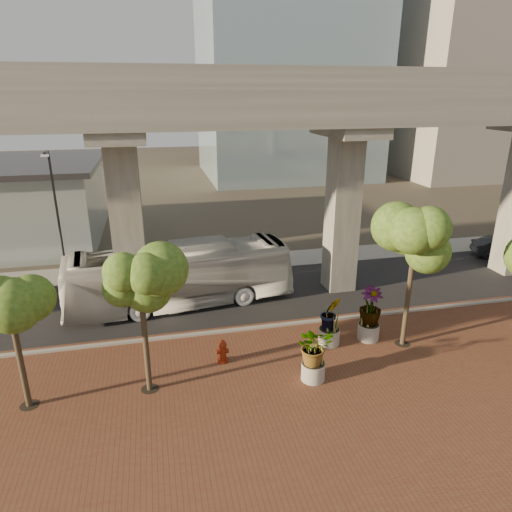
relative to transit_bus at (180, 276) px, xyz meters
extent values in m
plane|color=#3E392D|center=(3.46, -1.71, -1.73)|extent=(160.00, 160.00, 0.00)
cube|color=brown|center=(3.46, -9.71, -1.70)|extent=(70.00, 13.00, 0.06)
cube|color=black|center=(3.46, 0.29, -1.71)|extent=(90.00, 8.00, 0.04)
cube|color=gray|center=(3.46, -3.71, -1.65)|extent=(70.00, 0.25, 0.16)
cube|color=gray|center=(3.46, 5.79, -1.70)|extent=(90.00, 3.00, 0.06)
cube|color=#9C9A8E|center=(3.46, -1.31, 8.77)|extent=(72.00, 2.40, 1.80)
cube|color=#9C9A8E|center=(3.46, 1.89, 8.77)|extent=(72.00, 2.40, 1.80)
cube|color=#9C9A8E|center=(3.46, -2.41, 10.17)|extent=(72.00, 0.12, 1.00)
cube|color=#9C9A8E|center=(3.46, 2.99, 10.17)|extent=(72.00, 0.12, 1.00)
cube|color=gray|center=(41.46, 34.29, 10.27)|extent=(18.00, 16.00, 24.00)
imported|color=silver|center=(0.00, 0.00, 0.00)|extent=(12.63, 4.25, 3.45)
imported|color=black|center=(23.16, 2.56, -1.00)|extent=(4.68, 3.01, 1.45)
cylinder|color=maroon|center=(1.34, -6.27, -1.61)|extent=(0.48, 0.48, 0.11)
cylinder|color=maroon|center=(1.34, -6.27, -1.22)|extent=(0.32, 0.32, 0.78)
sphere|color=maroon|center=(1.34, -6.27, -0.83)|extent=(0.38, 0.38, 0.38)
cylinder|color=maroon|center=(1.34, -6.27, -0.66)|extent=(0.11, 0.11, 0.13)
cylinder|color=maroon|center=(1.34, -6.27, -1.15)|extent=(0.54, 0.22, 0.22)
cylinder|color=#B1AC9F|center=(4.77, -8.41, -1.29)|extent=(0.98, 0.98, 0.76)
imported|color=#2C5115|center=(4.77, -8.41, -0.09)|extent=(2.17, 2.17, 1.63)
cylinder|color=#9B998C|center=(8.46, -5.89, -1.27)|extent=(1.02, 1.02, 0.80)
imported|color=#2C5115|center=(8.46, -5.89, 0.07)|extent=(2.50, 2.50, 1.88)
cylinder|color=#A7A497|center=(6.46, -5.88, -1.28)|extent=(1.00, 1.00, 0.78)
imported|color=#2C5115|center=(6.46, -5.88, -0.06)|extent=(2.22, 2.22, 1.66)
cylinder|color=#443827|center=(-6.30, -7.61, 0.01)|extent=(0.22, 0.22, 3.35)
cylinder|color=black|center=(-6.30, -7.61, -1.66)|extent=(0.70, 0.70, 0.01)
cylinder|color=#443827|center=(-1.82, -7.60, 0.17)|extent=(0.22, 0.22, 3.68)
cylinder|color=black|center=(-1.82, -7.60, -1.66)|extent=(0.70, 0.70, 0.01)
cylinder|color=#443827|center=(9.85, -6.68, 0.40)|extent=(0.22, 0.22, 4.13)
cylinder|color=black|center=(9.85, -6.68, -1.66)|extent=(0.70, 0.70, 0.01)
cylinder|color=#302F35|center=(-6.84, 5.19, 2.31)|extent=(0.14, 0.14, 7.98)
cube|color=#302F35|center=(-6.84, 4.69, 6.30)|extent=(0.15, 1.00, 0.15)
cube|color=silver|center=(-6.84, 4.19, 6.20)|extent=(0.40, 0.20, 0.12)
cylinder|color=#2B2B30|center=(10.78, 4.01, 1.88)|extent=(0.12, 0.12, 7.13)
cube|color=#2B2B30|center=(10.78, 3.56, 5.45)|extent=(0.13, 0.89, 0.13)
cube|color=silver|center=(10.78, 3.11, 5.36)|extent=(0.36, 0.18, 0.11)
camera|label=1|loc=(-1.08, -23.52, 9.57)|focal=32.00mm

